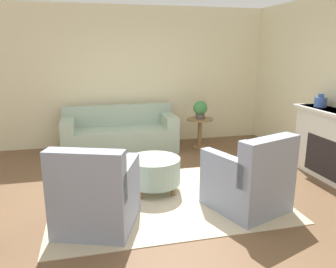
{
  "coord_description": "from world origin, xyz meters",
  "views": [
    {
      "loc": [
        -0.93,
        -3.91,
        1.92
      ],
      "look_at": [
        0.15,
        0.55,
        0.75
      ],
      "focal_mm": 35.0,
      "sensor_mm": 36.0,
      "label": 1
    }
  ],
  "objects_px": {
    "couch": "(120,135)",
    "vase_mantel_near": "(320,102)",
    "armchair_left": "(96,196)",
    "potted_plant_on_side_table": "(200,109)",
    "armchair_right": "(250,181)",
    "side_table": "(200,128)",
    "ottoman_table": "(154,171)"
  },
  "relations": [
    {
      "from": "armchair_left",
      "to": "armchair_right",
      "type": "height_order",
      "value": "same"
    },
    {
      "from": "couch",
      "to": "vase_mantel_near",
      "type": "xyz_separation_m",
      "value": [
        2.97,
        -1.87,
        0.82
      ]
    },
    {
      "from": "couch",
      "to": "ottoman_table",
      "type": "xyz_separation_m",
      "value": [
        0.27,
        -2.06,
        -0.02
      ]
    },
    {
      "from": "couch",
      "to": "side_table",
      "type": "bearing_deg",
      "value": -7.32
    },
    {
      "from": "armchair_left",
      "to": "vase_mantel_near",
      "type": "distance_m",
      "value": 3.73
    },
    {
      "from": "armchair_left",
      "to": "potted_plant_on_side_table",
      "type": "height_order",
      "value": "armchair_left"
    },
    {
      "from": "couch",
      "to": "vase_mantel_near",
      "type": "distance_m",
      "value": 3.61
    },
    {
      "from": "side_table",
      "to": "vase_mantel_near",
      "type": "relative_size",
      "value": 2.88
    },
    {
      "from": "couch",
      "to": "vase_mantel_near",
      "type": "bearing_deg",
      "value": -32.18
    },
    {
      "from": "couch",
      "to": "side_table",
      "type": "relative_size",
      "value": 3.54
    },
    {
      "from": "couch",
      "to": "side_table",
      "type": "distance_m",
      "value": 1.59
    },
    {
      "from": "armchair_left",
      "to": "ottoman_table",
      "type": "distance_m",
      "value": 1.14
    },
    {
      "from": "ottoman_table",
      "to": "side_table",
      "type": "height_order",
      "value": "side_table"
    },
    {
      "from": "potted_plant_on_side_table",
      "to": "armchair_right",
      "type": "bearing_deg",
      "value": -95.78
    },
    {
      "from": "vase_mantel_near",
      "to": "potted_plant_on_side_table",
      "type": "xyz_separation_m",
      "value": [
        -1.4,
        1.67,
        -0.34
      ]
    },
    {
      "from": "armchair_right",
      "to": "couch",
      "type": "bearing_deg",
      "value": 114.56
    },
    {
      "from": "vase_mantel_near",
      "to": "potted_plant_on_side_table",
      "type": "relative_size",
      "value": 0.6
    },
    {
      "from": "couch",
      "to": "side_table",
      "type": "height_order",
      "value": "couch"
    },
    {
      "from": "ottoman_table",
      "to": "vase_mantel_near",
      "type": "xyz_separation_m",
      "value": [
        2.7,
        0.19,
        0.84
      ]
    },
    {
      "from": "couch",
      "to": "armchair_left",
      "type": "relative_size",
      "value": 2.04
    },
    {
      "from": "ottoman_table",
      "to": "vase_mantel_near",
      "type": "bearing_deg",
      "value": 3.97
    },
    {
      "from": "armchair_right",
      "to": "ottoman_table",
      "type": "height_order",
      "value": "armchair_right"
    },
    {
      "from": "couch",
      "to": "armchair_right",
      "type": "bearing_deg",
      "value": -65.44
    },
    {
      "from": "couch",
      "to": "potted_plant_on_side_table",
      "type": "bearing_deg",
      "value": -7.32
    },
    {
      "from": "couch",
      "to": "armchair_right",
      "type": "height_order",
      "value": "armchair_right"
    },
    {
      "from": "couch",
      "to": "potted_plant_on_side_table",
      "type": "relative_size",
      "value": 6.13
    },
    {
      "from": "potted_plant_on_side_table",
      "to": "couch",
      "type": "bearing_deg",
      "value": 172.68
    },
    {
      "from": "armchair_right",
      "to": "potted_plant_on_side_table",
      "type": "height_order",
      "value": "armchair_right"
    },
    {
      "from": "side_table",
      "to": "armchair_left",
      "type": "bearing_deg",
      "value": -128.49
    },
    {
      "from": "vase_mantel_near",
      "to": "couch",
      "type": "bearing_deg",
      "value": 147.82
    },
    {
      "from": "armchair_left",
      "to": "potted_plant_on_side_table",
      "type": "xyz_separation_m",
      "value": [
        2.11,
        2.66,
        0.43
      ]
    },
    {
      "from": "potted_plant_on_side_table",
      "to": "side_table",
      "type": "bearing_deg",
      "value": -90.0
    }
  ]
}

